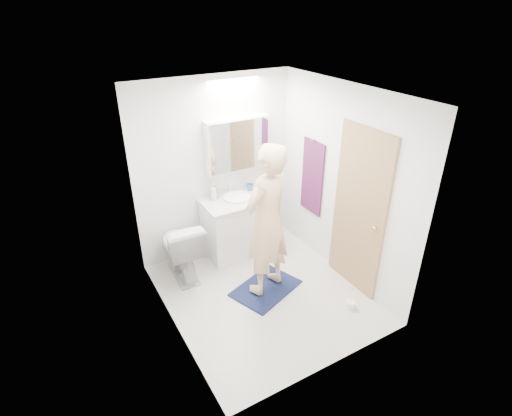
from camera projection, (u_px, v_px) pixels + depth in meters
floor at (263, 293)px, 4.86m from camera, size 2.50×2.50×0.00m
ceiling at (265, 93)px, 3.74m from camera, size 2.50×2.50×0.00m
wall_back at (215, 168)px, 5.26m from camera, size 2.50×0.00×2.50m
wall_front at (340, 266)px, 3.34m from camera, size 2.50×0.00×2.50m
wall_left at (165, 233)px, 3.81m from camera, size 0.00×2.50×2.50m
wall_right at (342, 185)px, 4.78m from camera, size 0.00×2.50×2.50m
vanity_cabinet at (238, 227)px, 5.50m from camera, size 0.90×0.55×0.78m
countertop at (238, 201)px, 5.30m from camera, size 0.95×0.58×0.04m
sink_basin at (236, 197)px, 5.31m from camera, size 0.36×0.36×0.03m
faucet at (230, 188)px, 5.43m from camera, size 0.02×0.02×0.16m
medicine_cabinet at (237, 144)px, 5.19m from camera, size 0.88×0.14×0.70m
mirror_panel at (240, 146)px, 5.13m from camera, size 0.84×0.01×0.66m
toilet at (180, 248)px, 5.01m from camera, size 0.48×0.81×0.81m
bath_rug at (266, 288)px, 4.93m from camera, size 0.94×0.79×0.02m
person at (267, 221)px, 4.48m from camera, size 0.78×0.64×1.84m
door at (359, 212)px, 4.60m from camera, size 0.04×0.80×2.00m
door_knob at (375, 228)px, 4.38m from camera, size 0.06×0.06×0.06m
towel at (312, 177)px, 5.24m from camera, size 0.02×0.42×1.00m
towel_hook at (314, 139)px, 4.99m from camera, size 0.07×0.02×0.02m
soap_bottle_a at (214, 192)px, 5.23m from camera, size 0.12×0.12×0.23m
soap_bottle_b at (215, 192)px, 5.29m from camera, size 0.11×0.11×0.18m
toothbrush_cup at (250, 187)px, 5.52m from camera, size 0.13×0.13×0.10m
toilet_paper_roll at (351, 305)px, 4.60m from camera, size 0.11×0.11×0.10m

